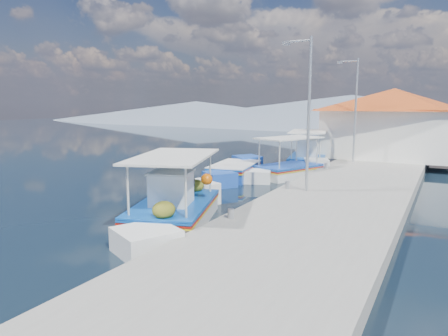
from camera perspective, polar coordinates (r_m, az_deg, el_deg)
The scene contains 11 objects.
ground at distance 17.25m, azimuth -5.62°, elevation -4.45°, with size 160.00×160.00×0.00m, color black.
quay at distance 20.51m, azimuth 18.11°, elevation -1.97°, with size 5.00×44.00×0.50m, color gray.
bollards at distance 20.20m, azimuth 11.91°, elevation -0.73°, with size 0.20×17.20×0.30m.
main_caique at distance 13.97m, azimuth -6.59°, elevation -5.61°, with size 3.91×7.31×2.55m.
caique_green_canopy at distance 22.60m, azimuth 8.84°, elevation -0.36°, with size 3.52×5.91×2.41m.
caique_blue_hull at distance 22.12m, azimuth 1.61°, elevation -0.56°, with size 2.64×6.54×1.18m.
caique_far at distance 26.26m, azimuth 11.50°, elevation 1.11°, with size 3.12×6.99×2.51m.
harbor_building at distance 29.05m, azimuth 22.26°, elevation 5.95°, with size 10.49×10.49×4.40m.
lamp_post_near at distance 16.60m, azimuth 11.35°, elevation 8.32°, with size 1.21×0.14×6.00m.
lamp_post_far at distance 25.33m, azimuth 17.52°, elevation 8.28°, with size 1.21×0.14×6.00m.
mountain_ridge at distance 69.93m, azimuth 26.42°, elevation 6.51°, with size 171.40×96.00×5.50m.
Camera 1 is at (9.48, -13.84, 4.02)m, focal length 33.12 mm.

